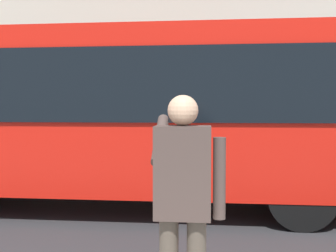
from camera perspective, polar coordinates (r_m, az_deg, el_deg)
ground_plane at (r=7.16m, az=3.10°, el=-11.54°), size 60.00×60.00×0.00m
red_bus at (r=6.89m, az=-8.13°, el=2.02°), size 9.05×2.54×3.08m
pedestrian_photographer at (r=2.78m, az=2.31°, el=-10.08°), size 0.53×0.52×1.70m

